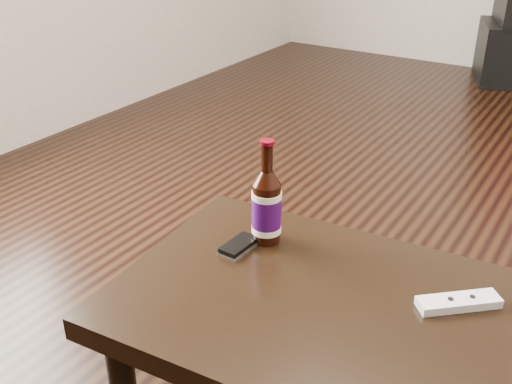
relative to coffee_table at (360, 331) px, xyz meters
The scene contains 4 objects.
coffee_table is the anchor object (origin of this frame).
beer_bottle 0.37m from the coffee_table, 157.44° to the left, with size 0.09×0.09×0.26m.
phone 0.35m from the coffee_table, behind, with size 0.06×0.11×0.02m.
remote 0.21m from the coffee_table, 37.25° to the left, with size 0.16×0.15×0.02m.
Camera 1 is at (-0.01, -1.45, 1.16)m, focal length 42.00 mm.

